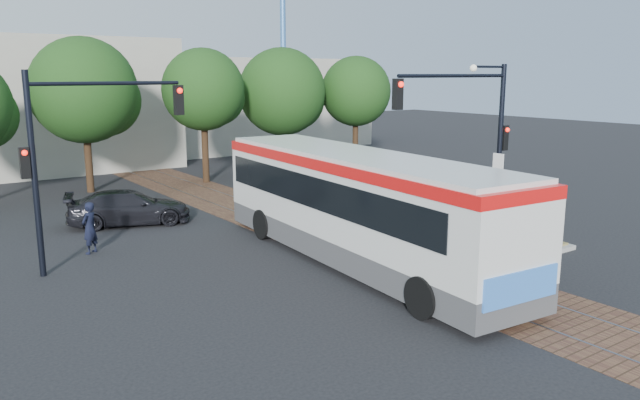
# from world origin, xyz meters

# --- Properties ---
(ground) EXTENTS (120.00, 120.00, 0.00)m
(ground) POSITION_xyz_m (0.00, 0.00, 0.00)
(ground) COLOR black
(ground) RESTS_ON ground
(trackbed) EXTENTS (3.60, 40.00, 0.02)m
(trackbed) POSITION_xyz_m (0.00, 4.00, 0.01)
(trackbed) COLOR brown
(trackbed) RESTS_ON ground
(tree_row) EXTENTS (26.40, 5.60, 7.67)m
(tree_row) POSITION_xyz_m (1.21, 16.42, 4.85)
(tree_row) COLOR #382314
(tree_row) RESTS_ON ground
(warehouses) EXTENTS (40.00, 13.00, 8.00)m
(warehouses) POSITION_xyz_m (-0.53, 28.75, 3.81)
(warehouses) COLOR #ADA899
(warehouses) RESTS_ON ground
(crane) EXTENTS (8.00, 0.50, 18.00)m
(crane) POSITION_xyz_m (18.00, 34.00, 10.88)
(crane) COLOR #3F72B2
(crane) RESTS_ON ground
(city_bus) EXTENTS (3.74, 13.21, 3.49)m
(city_bus) POSITION_xyz_m (-1.07, -0.32, 1.94)
(city_bus) COLOR #444446
(city_bus) RESTS_ON ground
(traffic_island) EXTENTS (2.20, 5.20, 1.13)m
(traffic_island) POSITION_xyz_m (4.82, -0.90, 0.33)
(traffic_island) COLOR gray
(traffic_island) RESTS_ON ground
(signal_pole_main) EXTENTS (5.49, 0.46, 6.00)m
(signal_pole_main) POSITION_xyz_m (3.86, -0.81, 4.16)
(signal_pole_main) COLOR black
(signal_pole_main) RESTS_ON ground
(signal_pole_left) EXTENTS (4.99, 0.34, 6.00)m
(signal_pole_left) POSITION_xyz_m (-8.37, 4.00, 3.86)
(signal_pole_left) COLOR black
(signal_pole_left) RESTS_ON ground
(officer) EXTENTS (0.75, 0.71, 1.73)m
(officer) POSITION_xyz_m (-7.66, 5.59, 0.87)
(officer) COLOR black
(officer) RESTS_ON ground
(parked_car) EXTENTS (5.07, 3.20, 1.37)m
(parked_car) POSITION_xyz_m (-5.23, 8.85, 0.68)
(parked_car) COLOR black
(parked_car) RESTS_ON ground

